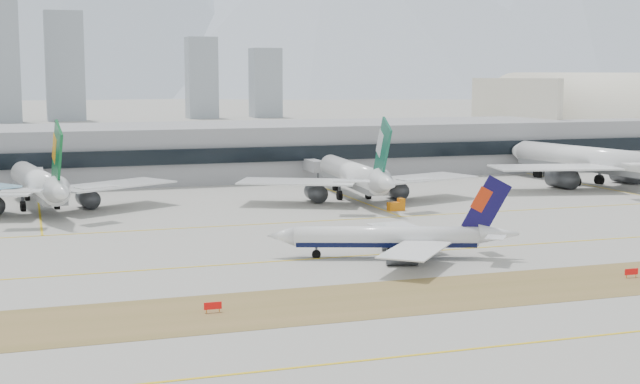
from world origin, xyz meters
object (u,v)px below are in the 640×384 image
object	(u,v)px
widebody_cathay	(355,176)
hangar	(620,155)
taxiing_airliner	(395,238)
terminal	(211,151)
widebody_china_air	(592,161)
widebody_eva	(40,185)

from	to	relation	value
widebody_cathay	hangar	distance (m)	153.65
taxiing_airliner	terminal	bearing A→B (deg)	-68.70
widebody_china_air	widebody_cathay	bearing A→B (deg)	85.65
terminal	hangar	distance (m)	156.05
taxiing_airliner	widebody_eva	distance (m)	88.05
terminal	widebody_eva	bearing A→B (deg)	-132.17
widebody_china_air	hangar	bearing A→B (deg)	-50.76
widebody_china_air	hangar	distance (m)	95.87
widebody_eva	hangar	size ratio (longest dim) A/B	0.63
widebody_eva	terminal	xyz separation A→B (m)	(47.73, 52.70, 1.98)
widebody_china_air	hangar	xyz separation A→B (m)	(62.97, 72.02, -6.29)
widebody_cathay	hangar	xyz separation A→B (m)	(132.06, 78.36, -5.35)
widebody_cathay	widebody_eva	bearing A→B (deg)	89.56
taxiing_airliner	widebody_cathay	world-z (taller)	widebody_cathay
widebody_eva	widebody_china_air	distance (m)	139.33
taxiing_airliner	widebody_cathay	size ratio (longest dim) A/B	0.67
widebody_cathay	widebody_china_air	distance (m)	69.39
terminal	hangar	xyz separation A→B (m)	(154.56, 20.16, -7.37)
widebody_cathay	terminal	world-z (taller)	widebody_cathay
widebody_eva	terminal	distance (m)	71.13
hangar	taxiing_airliner	bearing A→B (deg)	-136.22
widebody_eva	widebody_china_air	size ratio (longest dim) A/B	0.86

